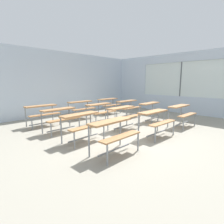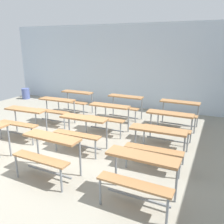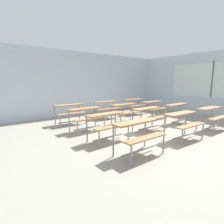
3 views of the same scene
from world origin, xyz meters
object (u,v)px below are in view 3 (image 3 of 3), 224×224
at_px(desk_bench_r0c0, 138,130).
at_px(desk_bench_r3c0, 70,110).
at_px(desk_bench_r1c2, 179,109).
at_px(desk_bench_r2c2, 154,106).
at_px(desk_bench_r1c0, 108,121).
at_px(desk_bench_r3c2, 134,103).
at_px(desk_bench_r2c0, 86,114).
at_px(desk_bench_r0c1, 184,120).
at_px(desk_bench_r0c2, 213,113).
at_px(desk_bench_r3c1, 107,106).
at_px(desk_bench_r1c1, 149,114).
at_px(desk_bench_r2c1, 126,109).

xyz_separation_m(desk_bench_r0c0, desk_bench_r3c0, (-0.02, 3.56, 0.00)).
xyz_separation_m(desk_bench_r1c2, desk_bench_r2c2, (-0.02, 1.19, 0.00)).
distance_m(desk_bench_r1c0, desk_bench_r3c2, 4.19).
relative_size(desk_bench_r1c2, desk_bench_r2c0, 0.99).
xyz_separation_m(desk_bench_r0c1, desk_bench_r3c2, (1.64, 3.62, 0.00)).
xyz_separation_m(desk_bench_r1c0, desk_bench_r2c2, (3.38, 1.19, 0.00)).
relative_size(desk_bench_r0c0, desk_bench_r0c2, 1.00).
xyz_separation_m(desk_bench_r3c0, desk_bench_r3c1, (1.76, 0.06, 0.00)).
distance_m(desk_bench_r1c1, desk_bench_r3c0, 2.93).
relative_size(desk_bench_r2c1, desk_bench_r2c2, 1.00).
xyz_separation_m(desk_bench_r0c0, desk_bench_r3c2, (3.41, 3.61, 0.00)).
distance_m(desk_bench_r2c0, desk_bench_r2c1, 1.72).
bearing_deg(desk_bench_r1c0, desk_bench_r2c2, 16.59).
height_order(desk_bench_r0c1, desk_bench_r2c1, same).
xyz_separation_m(desk_bench_r0c2, desk_bench_r2c0, (-3.43, 2.43, 0.00)).
xyz_separation_m(desk_bench_r3c0, desk_bench_r3c2, (3.43, 0.05, 0.00)).
relative_size(desk_bench_r0c0, desk_bench_r1c2, 0.99).
distance_m(desk_bench_r1c0, desk_bench_r1c2, 3.40).
bearing_deg(desk_bench_r0c1, desk_bench_r1c1, 94.61).
xyz_separation_m(desk_bench_r2c2, desk_bench_r3c0, (-3.41, 1.21, 0.00)).
bearing_deg(desk_bench_r3c1, desk_bench_r2c0, -142.40).
bearing_deg(desk_bench_r3c1, desk_bench_r1c0, -123.58).
relative_size(desk_bench_r0c1, desk_bench_r3c0, 1.01).
bearing_deg(desk_bench_r1c1, desk_bench_r0c0, -146.20).
bearing_deg(desk_bench_r1c1, desk_bench_r1c2, -2.12).
relative_size(desk_bench_r0c0, desk_bench_r1c0, 0.98).
distance_m(desk_bench_r1c1, desk_bench_r3c2, 2.96).
height_order(desk_bench_r1c1, desk_bench_r3c1, same).
bearing_deg(desk_bench_r3c2, desk_bench_r2c0, -158.97).
relative_size(desk_bench_r0c0, desk_bench_r3c2, 1.00).
distance_m(desk_bench_r1c2, desk_bench_r2c2, 1.19).
bearing_deg(desk_bench_r2c2, desk_bench_r3c1, 142.66).
distance_m(desk_bench_r0c0, desk_bench_r2c0, 2.39).
bearing_deg(desk_bench_r1c2, desk_bench_r1c0, 178.44).
height_order(desk_bench_r1c0, desk_bench_r3c1, same).
distance_m(desk_bench_r0c0, desk_bench_r3c0, 3.56).
bearing_deg(desk_bench_r2c0, desk_bench_r0c0, -93.15).
relative_size(desk_bench_r1c0, desk_bench_r2c1, 1.02).
relative_size(desk_bench_r0c1, desk_bench_r1c1, 1.00).
distance_m(desk_bench_r1c0, desk_bench_r3c1, 3.01).
distance_m(desk_bench_r2c0, desk_bench_r3c2, 3.58).
height_order(desk_bench_r1c1, desk_bench_r3c2, same).
distance_m(desk_bench_r0c0, desk_bench_r0c1, 1.77).
bearing_deg(desk_bench_r2c2, desk_bench_r1c0, -160.44).
bearing_deg(desk_bench_r3c2, desk_bench_r1c1, -124.06).
height_order(desk_bench_r0c1, desk_bench_r2c0, same).
bearing_deg(desk_bench_r2c2, desk_bench_r3c0, 160.69).
distance_m(desk_bench_r0c2, desk_bench_r3c1, 4.05).
xyz_separation_m(desk_bench_r1c1, desk_bench_r2c2, (1.69, 1.16, 0.00)).
bearing_deg(desk_bench_r0c2, desk_bench_r2c0, 145.93).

